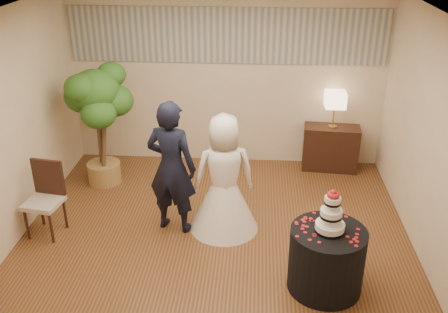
# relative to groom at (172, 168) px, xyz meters

# --- Properties ---
(floor) EXTENTS (5.00, 5.00, 0.00)m
(floor) POSITION_rel_groom_xyz_m (0.56, -0.37, -0.89)
(floor) COLOR brown
(floor) RESTS_ON ground
(ceiling) EXTENTS (5.00, 5.00, 0.00)m
(ceiling) POSITION_rel_groom_xyz_m (0.56, -0.37, 1.91)
(ceiling) COLOR white
(ceiling) RESTS_ON wall_back
(wall_back) EXTENTS (5.00, 0.06, 2.80)m
(wall_back) POSITION_rel_groom_xyz_m (0.56, 2.13, 0.51)
(wall_back) COLOR beige
(wall_back) RESTS_ON ground
(wall_front) EXTENTS (5.00, 0.06, 2.80)m
(wall_front) POSITION_rel_groom_xyz_m (0.56, -2.87, 0.51)
(wall_front) COLOR beige
(wall_front) RESTS_ON ground
(wall_left) EXTENTS (0.06, 5.00, 2.80)m
(wall_left) POSITION_rel_groom_xyz_m (-1.94, -0.37, 0.51)
(wall_left) COLOR beige
(wall_left) RESTS_ON ground
(wall_right) EXTENTS (0.06, 5.00, 2.80)m
(wall_right) POSITION_rel_groom_xyz_m (3.06, -0.37, 0.51)
(wall_right) COLOR beige
(wall_right) RESTS_ON ground
(mural_border) EXTENTS (4.90, 0.02, 0.85)m
(mural_border) POSITION_rel_groom_xyz_m (0.56, 2.11, 1.21)
(mural_border) COLOR gray
(mural_border) RESTS_ON wall_back
(groom) EXTENTS (0.73, 0.57, 1.78)m
(groom) POSITION_rel_groom_xyz_m (0.00, 0.00, 0.00)
(groom) COLOR black
(groom) RESTS_ON floor
(bride) EXTENTS (1.07, 1.07, 1.59)m
(bride) POSITION_rel_groom_xyz_m (0.66, 0.04, -0.09)
(bride) COLOR white
(bride) RESTS_ON floor
(cake_table) EXTENTS (0.97, 0.97, 0.74)m
(cake_table) POSITION_rel_groom_xyz_m (1.85, -1.06, -0.52)
(cake_table) COLOR black
(cake_table) RESTS_ON floor
(wedding_cake) EXTENTS (0.32, 0.32, 0.50)m
(wedding_cake) POSITION_rel_groom_xyz_m (1.85, -1.06, 0.10)
(wedding_cake) COLOR white
(wedding_cake) RESTS_ON cake_table
(console) EXTENTS (0.91, 0.47, 0.73)m
(console) POSITION_rel_groom_xyz_m (2.26, 1.89, -0.52)
(console) COLOR black
(console) RESTS_ON floor
(table_lamp) EXTENTS (0.31, 0.31, 0.58)m
(table_lamp) POSITION_rel_groom_xyz_m (2.26, 1.89, 0.13)
(table_lamp) COLOR beige
(table_lamp) RESTS_ON console
(ficus_tree) EXTENTS (1.00, 1.00, 1.89)m
(ficus_tree) POSITION_rel_groom_xyz_m (-1.28, 1.18, 0.06)
(ficus_tree) COLOR #2E631F
(ficus_tree) RESTS_ON floor
(side_chair) EXTENTS (0.51, 0.53, 0.97)m
(side_chair) POSITION_rel_groom_xyz_m (-1.62, -0.25, -0.40)
(side_chair) COLOR black
(side_chair) RESTS_ON floor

